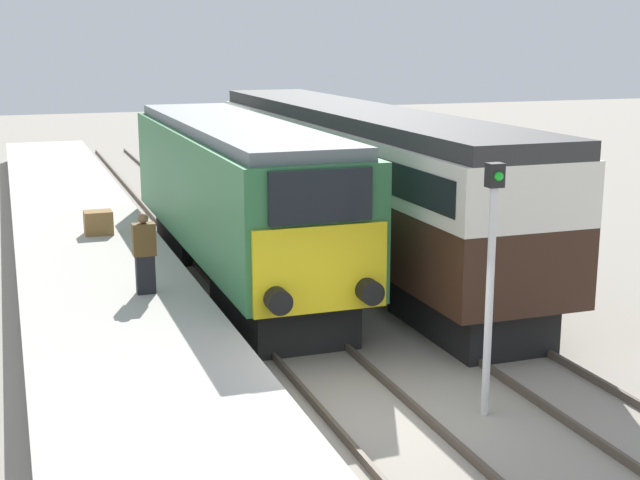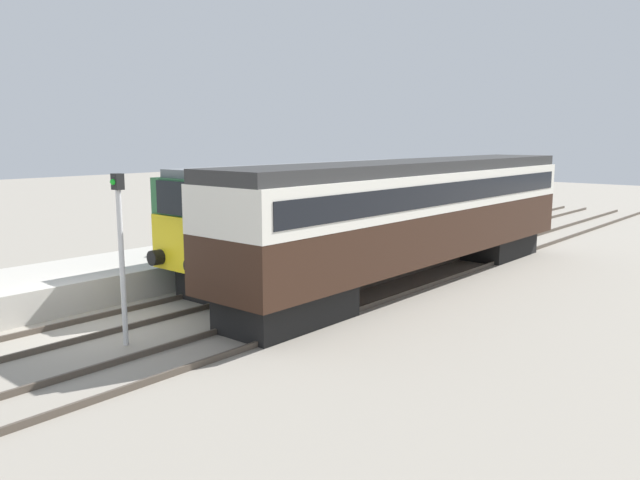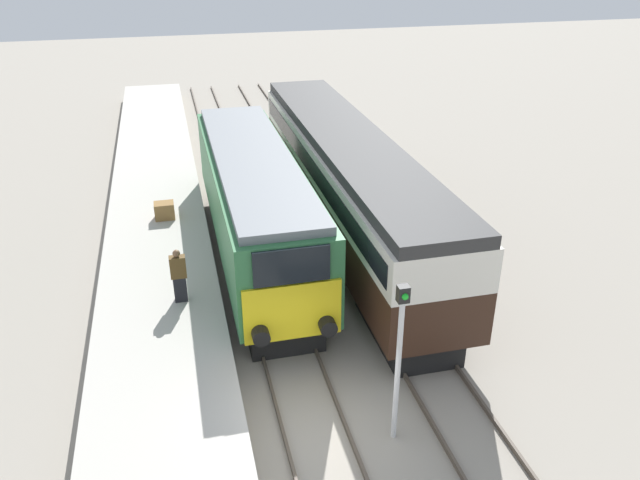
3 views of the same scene
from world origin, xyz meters
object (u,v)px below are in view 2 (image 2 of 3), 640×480
Objects in this scene: locomotive at (322,213)px; signal_post at (121,245)px; person_on_platform at (197,230)px; luggage_crate at (305,225)px; passenger_carriage at (417,210)px.

signal_post reaches higher than locomotive.
locomotive reaches higher than person_on_platform.
person_on_platform is 0.41× the size of signal_post.
luggage_crate is at bearing 140.94° from locomotive.
passenger_carriage is 6.70m from luggage_crate.
passenger_carriage is at bearing 13.39° from locomotive.
person_on_platform is 7.15m from signal_post.
locomotive is at bearing 100.69° from signal_post.
luggage_crate is (-4.68, 11.42, -1.20)m from signal_post.
signal_post is at bearing -79.31° from locomotive.
locomotive is 4.34m from person_on_platform.
passenger_carriage is 10.38× the size of person_on_platform.
signal_post is at bearing -52.09° from person_on_platform.
locomotive is 9.17m from signal_post.
person_on_platform reaches higher than luggage_crate.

